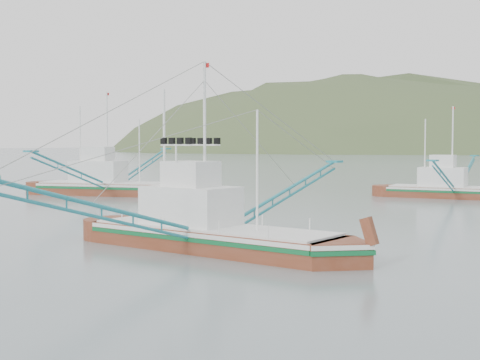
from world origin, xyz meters
The scene contains 5 objects.
ground centered at (0.00, 0.00, 0.00)m, with size 1200.00×1200.00×0.00m, color slate.
main_boat centered at (0.94, 2.20, 1.41)m, with size 13.42×24.31×9.84m.
bg_boat_far centered at (-0.01, 39.73, 1.56)m, with size 13.11×22.86×9.33m.
bg_boat_left centered at (-28.74, 22.72, 2.18)m, with size 15.55×26.38×11.07m.
headland_left centered at (-180.00, 360.00, 0.00)m, with size 448.00×308.00×210.00m, color #3A4C27.
Camera 1 is at (21.58, -22.66, 5.18)m, focal length 50.00 mm.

